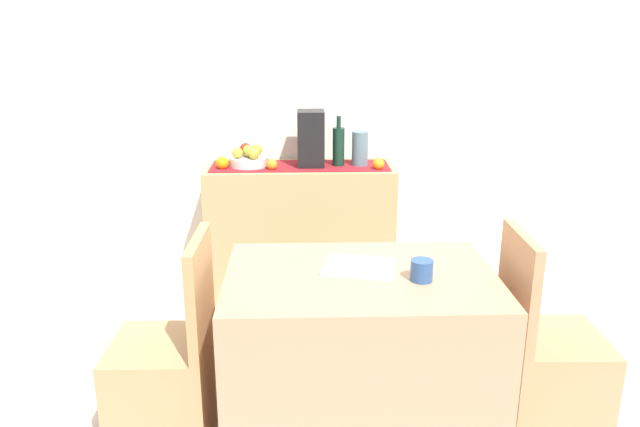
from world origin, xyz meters
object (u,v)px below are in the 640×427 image
(wine_bottle, at_px, (339,146))
(dining_table, at_px, (359,357))
(chair_by_corner, at_px, (547,376))
(fruit_bowl, at_px, (249,161))
(open_book, at_px, (359,267))
(ceramic_vase, at_px, (360,149))
(sideboard_console, at_px, (301,233))
(coffee_cup, at_px, (422,270))
(coffee_maker, at_px, (311,139))
(chair_near_window, at_px, (166,383))

(wine_bottle, height_order, dining_table, wine_bottle)
(dining_table, relative_size, chair_by_corner, 1.19)
(fruit_bowl, distance_m, open_book, 1.47)
(dining_table, relative_size, open_book, 3.83)
(ceramic_vase, distance_m, open_book, 1.38)
(ceramic_vase, height_order, open_book, ceramic_vase)
(sideboard_console, height_order, coffee_cup, sideboard_console)
(fruit_bowl, bearing_deg, coffee_maker, 0.00)
(chair_by_corner, bearing_deg, wine_bottle, 119.55)
(coffee_cup, bearing_deg, chair_by_corner, 6.81)
(sideboard_console, bearing_deg, coffee_maker, 0.00)
(sideboard_console, xyz_separation_m, chair_by_corner, (1.04, -1.42, -0.16))
(ceramic_vase, height_order, dining_table, ceramic_vase)
(open_book, xyz_separation_m, coffee_cup, (0.23, -0.12, 0.03))
(sideboard_console, xyz_separation_m, coffee_cup, (0.46, -1.48, 0.35))
(ceramic_vase, distance_m, coffee_cup, 1.50)
(coffee_cup, bearing_deg, fruit_bowl, 117.53)
(wine_bottle, relative_size, coffee_cup, 3.51)
(coffee_cup, relative_size, chair_near_window, 0.10)
(open_book, bearing_deg, coffee_cup, -15.93)
(open_book, height_order, chair_by_corner, chair_by_corner)
(coffee_maker, distance_m, ceramic_vase, 0.30)
(fruit_bowl, xyz_separation_m, chair_near_window, (-0.25, -1.42, -0.62))
(open_book, bearing_deg, wine_bottle, 102.63)
(dining_table, bearing_deg, sideboard_console, 99.49)
(sideboard_console, xyz_separation_m, open_book, (0.23, -1.36, 0.32))
(ceramic_vase, relative_size, open_book, 0.75)
(wine_bottle, distance_m, ceramic_vase, 0.13)
(chair_near_window, height_order, chair_by_corner, same)
(coffee_maker, bearing_deg, open_book, -82.97)
(dining_table, bearing_deg, coffee_maker, 96.86)
(dining_table, bearing_deg, open_book, 92.68)
(wine_bottle, bearing_deg, fruit_bowl, 180.00)
(sideboard_console, relative_size, chair_near_window, 1.27)
(fruit_bowl, height_order, ceramic_vase, ceramic_vase)
(ceramic_vase, xyz_separation_m, dining_table, (-0.13, -1.42, -0.59))
(wine_bottle, height_order, open_book, wine_bottle)
(sideboard_console, xyz_separation_m, chair_near_window, (-0.56, -1.42, -0.16))
(ceramic_vase, xyz_separation_m, coffee_cup, (0.10, -1.48, -0.18))
(wine_bottle, xyz_separation_m, coffee_cup, (0.23, -1.48, -0.20))
(wine_bottle, distance_m, dining_table, 1.54)
(fruit_bowl, height_order, open_book, fruit_bowl)
(wine_bottle, height_order, chair_near_window, wine_bottle)
(fruit_bowl, distance_m, dining_table, 1.60)
(coffee_maker, bearing_deg, coffee_cup, -75.04)
(sideboard_console, height_order, open_book, sideboard_console)
(ceramic_vase, bearing_deg, coffee_cup, -86.17)
(coffee_maker, bearing_deg, dining_table, -83.14)
(open_book, distance_m, coffee_cup, 0.26)
(open_book, bearing_deg, ceramic_vase, 97.19)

